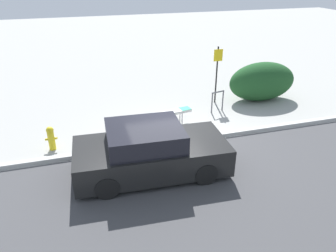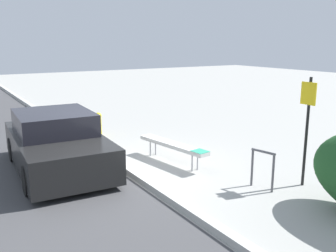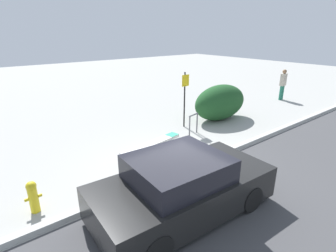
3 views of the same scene
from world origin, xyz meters
TOP-DOWN VIEW (x-y plane):
  - ground_plane at (0.00, 0.00)m, footprint 60.00×60.00m
  - curb at (0.00, 0.00)m, footprint 60.00×0.20m
  - bench at (0.03, 1.29)m, footprint 2.31×0.67m
  - bike_rack at (2.45, 1.94)m, footprint 0.55×0.16m
  - sign_post at (2.76, 2.83)m, footprint 0.36×0.08m
  - fire_hydrant at (-3.58, 0.72)m, footprint 0.36×0.22m
  - shrub_hedge at (4.70, 2.57)m, footprint 2.86×1.42m
  - pedestrian at (10.37, 2.76)m, footprint 0.41×0.24m
  - parked_car_near at (-0.99, -1.33)m, footprint 4.13×2.07m

SIDE VIEW (x-z plane):
  - ground_plane at x=0.00m, z-range 0.00..0.00m
  - curb at x=0.00m, z-range 0.00..0.13m
  - fire_hydrant at x=-3.58m, z-range 0.03..0.79m
  - bench at x=0.03m, z-range 0.20..0.72m
  - bike_rack at x=2.45m, z-range 0.09..0.91m
  - parked_car_near at x=-0.99m, z-range -0.05..1.33m
  - shrub_hedge at x=4.70m, z-range 0.00..1.60m
  - pedestrian at x=10.37m, z-range 0.06..1.83m
  - sign_post at x=2.76m, z-range 0.23..2.53m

